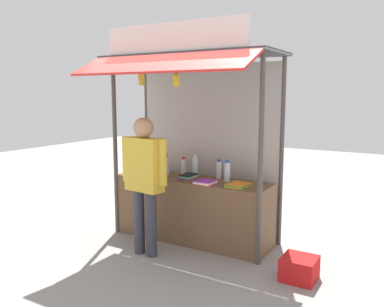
{
  "coord_description": "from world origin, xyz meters",
  "views": [
    {
      "loc": [
        2.75,
        -4.61,
        2.01
      ],
      "look_at": [
        0.0,
        0.0,
        1.21
      ],
      "focal_mm": 37.52,
      "sensor_mm": 36.0,
      "label": 1
    }
  ],
  "objects_px": {
    "water_bottle_front_left": "(195,166)",
    "plastic_crate": "(299,268)",
    "magazine_stack_front_right": "(188,177)",
    "water_bottle_center": "(227,172)",
    "banana_bunch_rightmost": "(142,79)",
    "vendor_person": "(144,174)",
    "magazine_stack_far_left": "(238,185)",
    "magazine_stack_right": "(205,182)",
    "water_bottle_far_right": "(219,170)",
    "water_bottle_mid_right": "(144,163)",
    "water_bottle_back_right": "(166,165)",
    "banana_bunch_inner_right": "(176,80)",
    "water_bottle_mid_left": "(183,166)"
  },
  "relations": [
    {
      "from": "water_bottle_front_left",
      "to": "plastic_crate",
      "type": "relative_size",
      "value": 0.82
    },
    {
      "from": "water_bottle_front_left",
      "to": "magazine_stack_front_right",
      "type": "height_order",
      "value": "water_bottle_front_left"
    },
    {
      "from": "water_bottle_center",
      "to": "banana_bunch_rightmost",
      "type": "xyz_separation_m",
      "value": [
        -1.02,
        -0.48,
        1.2
      ]
    },
    {
      "from": "vendor_person",
      "to": "plastic_crate",
      "type": "relative_size",
      "value": 4.77
    },
    {
      "from": "magazine_stack_far_left",
      "to": "banana_bunch_rightmost",
      "type": "distance_m",
      "value": 1.85
    },
    {
      "from": "magazine_stack_right",
      "to": "banana_bunch_rightmost",
      "type": "bearing_deg",
      "value": -165.81
    },
    {
      "from": "magazine_stack_far_left",
      "to": "banana_bunch_rightmost",
      "type": "xyz_separation_m",
      "value": [
        -1.26,
        -0.3,
        1.32
      ]
    },
    {
      "from": "water_bottle_far_right",
      "to": "magazine_stack_far_left",
      "type": "xyz_separation_m",
      "value": [
        0.44,
        -0.31,
        -0.1
      ]
    },
    {
      "from": "magazine_stack_far_left",
      "to": "plastic_crate",
      "type": "bearing_deg",
      "value": -21.5
    },
    {
      "from": "water_bottle_mid_right",
      "to": "water_bottle_far_right",
      "type": "relative_size",
      "value": 0.89
    },
    {
      "from": "water_bottle_back_right",
      "to": "vendor_person",
      "type": "xyz_separation_m",
      "value": [
        0.23,
        -0.8,
        0.04
      ]
    },
    {
      "from": "water_bottle_mid_right",
      "to": "magazine_stack_far_left",
      "type": "distance_m",
      "value": 1.72
    },
    {
      "from": "water_bottle_mid_right",
      "to": "magazine_stack_front_right",
      "type": "relative_size",
      "value": 0.85
    },
    {
      "from": "banana_bunch_inner_right",
      "to": "water_bottle_mid_left",
      "type": "bearing_deg",
      "value": 114.78
    },
    {
      "from": "water_bottle_back_right",
      "to": "water_bottle_far_right",
      "type": "distance_m",
      "value": 0.77
    },
    {
      "from": "magazine_stack_far_left",
      "to": "vendor_person",
      "type": "height_order",
      "value": "vendor_person"
    },
    {
      "from": "water_bottle_mid_left",
      "to": "magazine_stack_far_left",
      "type": "bearing_deg",
      "value": -16.8
    },
    {
      "from": "water_bottle_mid_right",
      "to": "magazine_stack_right",
      "type": "xyz_separation_m",
      "value": [
        1.28,
        -0.37,
        -0.09
      ]
    },
    {
      "from": "magazine_stack_front_right",
      "to": "plastic_crate",
      "type": "bearing_deg",
      "value": -14.19
    },
    {
      "from": "vendor_person",
      "to": "water_bottle_mid_right",
      "type": "bearing_deg",
      "value": -44.89
    },
    {
      "from": "magazine_stack_right",
      "to": "water_bottle_center",
      "type": "bearing_deg",
      "value": 56.69
    },
    {
      "from": "magazine_stack_far_left",
      "to": "banana_bunch_inner_right",
      "type": "height_order",
      "value": "banana_bunch_inner_right"
    },
    {
      "from": "water_bottle_center",
      "to": "magazine_stack_right",
      "type": "height_order",
      "value": "water_bottle_center"
    },
    {
      "from": "banana_bunch_inner_right",
      "to": "vendor_person",
      "type": "bearing_deg",
      "value": -124.5
    },
    {
      "from": "water_bottle_far_right",
      "to": "vendor_person",
      "type": "relative_size",
      "value": 0.15
    },
    {
      "from": "vendor_person",
      "to": "water_bottle_mid_left",
      "type": "bearing_deg",
      "value": -80.89
    },
    {
      "from": "water_bottle_center",
      "to": "banana_bunch_rightmost",
      "type": "bearing_deg",
      "value": -154.58
    },
    {
      "from": "water_bottle_mid_left",
      "to": "plastic_crate",
      "type": "relative_size",
      "value": 0.7
    },
    {
      "from": "water_bottle_front_left",
      "to": "plastic_crate",
      "type": "height_order",
      "value": "water_bottle_front_left"
    },
    {
      "from": "magazine_stack_front_right",
      "to": "magazine_stack_far_left",
      "type": "xyz_separation_m",
      "value": [
        0.77,
        -0.07,
        -0.01
      ]
    },
    {
      "from": "water_bottle_front_left",
      "to": "banana_bunch_inner_right",
      "type": "distance_m",
      "value": 1.33
    },
    {
      "from": "water_bottle_center",
      "to": "magazine_stack_far_left",
      "type": "bearing_deg",
      "value": -37.06
    },
    {
      "from": "water_bottle_far_right",
      "to": "magazine_stack_front_right",
      "type": "bearing_deg",
      "value": -143.51
    },
    {
      "from": "magazine_stack_far_left",
      "to": "water_bottle_mid_left",
      "type": "bearing_deg",
      "value": 163.2
    },
    {
      "from": "magazine_stack_front_right",
      "to": "magazine_stack_far_left",
      "type": "distance_m",
      "value": 0.77
    },
    {
      "from": "banana_bunch_inner_right",
      "to": "magazine_stack_right",
      "type": "bearing_deg",
      "value": 35.29
    },
    {
      "from": "water_bottle_front_left",
      "to": "water_bottle_far_right",
      "type": "distance_m",
      "value": 0.37
    },
    {
      "from": "water_bottle_back_right",
      "to": "banana_bunch_rightmost",
      "type": "distance_m",
      "value": 1.28
    },
    {
      "from": "water_bottle_center",
      "to": "water_bottle_mid_left",
      "type": "relative_size",
      "value": 1.14
    },
    {
      "from": "magazine_stack_far_left",
      "to": "vendor_person",
      "type": "xyz_separation_m",
      "value": [
        -0.96,
        -0.66,
        0.16
      ]
    },
    {
      "from": "banana_bunch_rightmost",
      "to": "vendor_person",
      "type": "height_order",
      "value": "banana_bunch_rightmost"
    },
    {
      "from": "water_bottle_back_right",
      "to": "banana_bunch_inner_right",
      "type": "distance_m",
      "value": 1.34
    },
    {
      "from": "water_bottle_back_right",
      "to": "water_bottle_mid_right",
      "type": "relative_size",
      "value": 1.3
    },
    {
      "from": "water_bottle_center",
      "to": "water_bottle_front_left",
      "type": "xyz_separation_m",
      "value": [
        -0.56,
        0.13,
        0.0
      ]
    },
    {
      "from": "magazine_stack_right",
      "to": "magazine_stack_far_left",
      "type": "bearing_deg",
      "value": 11.8
    },
    {
      "from": "water_bottle_center",
      "to": "magazine_stack_front_right",
      "type": "bearing_deg",
      "value": -167.63
    },
    {
      "from": "water_bottle_center",
      "to": "water_bottle_mid_left",
      "type": "xyz_separation_m",
      "value": [
        -0.76,
        0.12,
        -0.02
      ]
    },
    {
      "from": "water_bottle_center",
      "to": "plastic_crate",
      "type": "distance_m",
      "value": 1.53
    },
    {
      "from": "water_bottle_mid_left",
      "to": "banana_bunch_inner_right",
      "type": "xyz_separation_m",
      "value": [
        0.28,
        -0.6,
        1.2
      ]
    },
    {
      "from": "magazine_stack_right",
      "to": "vendor_person",
      "type": "bearing_deg",
      "value": -133.78
    }
  ]
}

